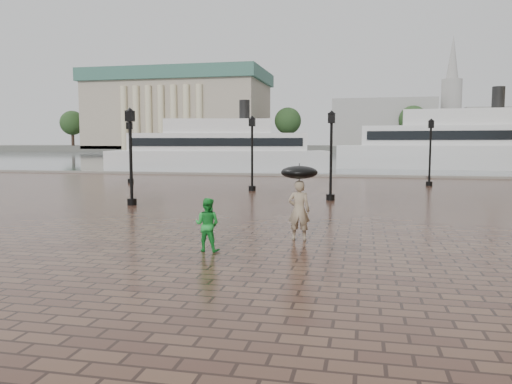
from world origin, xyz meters
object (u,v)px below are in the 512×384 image
child_pedestrian (207,225)px  ferry_near (219,150)px  adult_pedestrian (299,210)px  ferry_far (464,145)px  street_lamps (257,153)px

child_pedestrian → ferry_near: ferry_near is taller
adult_pedestrian → child_pedestrian: bearing=40.4°
adult_pedestrian → ferry_far: size_ratio=0.07×
street_lamps → ferry_far: bearing=60.5°
street_lamps → adult_pedestrian: street_lamps is taller
child_pedestrian → ferry_near: (-10.42, 36.32, 1.45)m
child_pedestrian → ferry_far: (14.90, 46.54, 1.97)m
child_pedestrian → ferry_far: ferry_far is taller
child_pedestrian → ferry_far: bearing=-102.2°
child_pedestrian → ferry_near: size_ratio=0.06×
adult_pedestrian → ferry_far: 46.31m
adult_pedestrian → child_pedestrian: 3.01m
street_lamps → child_pedestrian: street_lamps is taller
child_pedestrian → ferry_near: bearing=-68.4°
street_lamps → ferry_near: 21.53m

